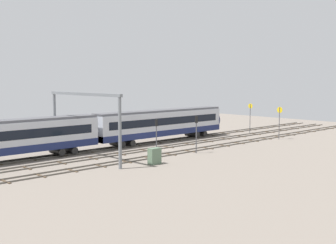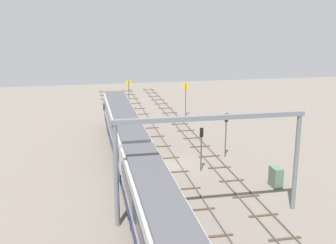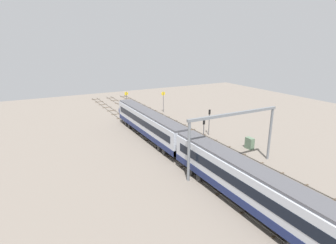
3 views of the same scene
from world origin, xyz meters
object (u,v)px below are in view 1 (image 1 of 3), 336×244
train (98,131)px  signal_light_trackside_departure (196,129)px  signal_light_trackside_approach (156,131)px  relay_cabinet (155,156)px  speed_sign_near_foreground (250,114)px  speed_sign_mid_trackside (279,118)px  overhead_gantry (84,111)px

train → signal_light_trackside_departure: train is taller
signal_light_trackside_approach → relay_cabinet: signal_light_trackside_approach is taller
speed_sign_near_foreground → speed_sign_mid_trackside: 9.01m
overhead_gantry → signal_light_trackside_departure: overhead_gantry is taller
overhead_gantry → speed_sign_near_foreground: size_ratio=2.77×
signal_light_trackside_approach → signal_light_trackside_departure: (3.59, -3.79, 0.26)m
signal_light_trackside_approach → relay_cabinet: 7.88m
speed_sign_near_foreground → speed_sign_mid_trackside: (-3.58, -8.27, 0.03)m
signal_light_trackside_approach → relay_cabinet: bearing=-133.6°
speed_sign_near_foreground → overhead_gantry: bearing=-176.6°
relay_cabinet → signal_light_trackside_approach: bearing=46.4°
train → speed_sign_mid_trackside: bearing=-22.0°
speed_sign_mid_trackside → signal_light_trackside_approach: size_ratio=1.18×
signal_light_trackside_departure → overhead_gantry: bearing=156.0°
train → speed_sign_mid_trackside: speed_sign_mid_trackside is taller
speed_sign_mid_trackside → relay_cabinet: (-28.11, -1.49, -2.50)m
overhead_gantry → speed_sign_mid_trackside: overhead_gantry is taller
speed_sign_near_foreground → signal_light_trackside_approach: (-26.43, -4.23, -0.49)m
signal_light_trackside_departure → relay_cabinet: (-8.84, -1.74, -2.25)m
speed_sign_near_foreground → signal_light_trackside_departure: (-22.84, -8.02, -0.22)m
signal_light_trackside_departure → train: bearing=126.6°
train → speed_sign_near_foreground: bearing=-5.1°
relay_cabinet → train: bearing=86.1°
speed_sign_near_foreground → signal_light_trackside_approach: 26.77m
speed_sign_near_foreground → relay_cabinet: (-31.69, -9.75, -2.47)m
signal_light_trackside_approach → speed_sign_mid_trackside: bearing=-10.0°
speed_sign_mid_trackside → signal_light_trackside_departure: (-19.26, 0.25, -0.25)m
speed_sign_mid_trackside → relay_cabinet: speed_sign_mid_trackside is taller
speed_sign_mid_trackside → signal_light_trackside_departure: bearing=179.3°
train → relay_cabinet: train is taller
speed_sign_mid_trackside → signal_light_trackside_approach: bearing=170.0°
train → signal_light_trackside_approach: (4.39, -6.98, 0.26)m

